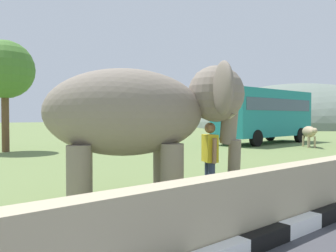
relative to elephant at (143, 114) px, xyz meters
name	(u,v)px	position (x,y,z in m)	size (l,w,h in m)	color
barrier_parapet	(151,232)	(-1.64, -2.50, -1.33)	(28.00, 0.36, 1.00)	tan
elephant	(143,114)	(0.00, 0.00, 0.00)	(3.98, 3.38, 2.83)	gray
person_handler	(210,157)	(1.38, -0.48, -0.90)	(0.39, 0.63, 1.66)	navy
bus_teal	(264,112)	(15.45, 8.09, 0.25)	(8.13, 2.82, 3.50)	teal
cow_near	(309,132)	(14.98, 4.67, -0.96)	(1.59, 1.67, 1.23)	tan
tree_distant	(5,70)	(0.56, 12.97, 2.28)	(2.92, 2.92, 5.61)	brown
hill_east	(301,127)	(51.36, 25.93, -1.83)	(39.87, 31.89, 14.80)	slate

